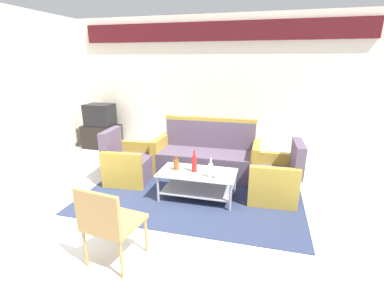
# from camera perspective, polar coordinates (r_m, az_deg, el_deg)

# --- Properties ---
(ground_plane) EXTENTS (14.00, 14.00, 0.00)m
(ground_plane) POSITION_cam_1_polar(r_m,az_deg,el_deg) (3.72, -4.11, -12.91)
(ground_plane) COLOR white
(wall_back) EXTENTS (6.52, 0.19, 2.80)m
(wall_back) POSITION_cam_1_polar(r_m,az_deg,el_deg) (6.16, 4.98, 14.07)
(wall_back) COLOR silver
(wall_back) RESTS_ON ground
(rug) EXTENTS (3.17, 2.28, 0.01)m
(rug) POSITION_cam_1_polar(r_m,az_deg,el_deg) (4.39, 0.47, -7.63)
(rug) COLOR #2D3856
(rug) RESTS_ON ground
(couch) EXTENTS (1.80, 0.75, 0.96)m
(couch) POSITION_cam_1_polar(r_m,az_deg,el_deg) (4.94, 2.98, -0.74)
(couch) COLOR #5B4C60
(couch) RESTS_ON rug
(armchair_left) EXTENTS (0.75, 0.80, 0.85)m
(armchair_left) POSITION_cam_1_polar(r_m,az_deg,el_deg) (4.80, -12.81, -2.10)
(armchair_left) COLOR #5B4C60
(armchair_left) RESTS_ON rug
(armchair_right) EXTENTS (0.73, 0.79, 0.85)m
(armchair_right) POSITION_cam_1_polar(r_m,az_deg,el_deg) (4.27, 16.39, -5.06)
(armchair_right) COLOR #5B4C60
(armchair_right) RESTS_ON rug
(coffee_table) EXTENTS (1.10, 0.60, 0.40)m
(coffee_table) POSITION_cam_1_polar(r_m,az_deg,el_deg) (4.09, 1.12, -5.57)
(coffee_table) COLOR silver
(coffee_table) RESTS_ON rug
(bottle_brown) EXTENTS (0.08, 0.08, 0.22)m
(bottle_brown) POSITION_cam_1_polar(r_m,az_deg,el_deg) (4.09, -3.23, -2.19)
(bottle_brown) COLOR brown
(bottle_brown) RESTS_ON coffee_table
(bottle_clear) EXTENTS (0.06, 0.06, 0.28)m
(bottle_clear) POSITION_cam_1_polar(r_m,az_deg,el_deg) (3.83, 3.78, -3.32)
(bottle_clear) COLOR silver
(bottle_clear) RESTS_ON coffee_table
(bottle_red) EXTENTS (0.07, 0.07, 0.32)m
(bottle_red) POSITION_cam_1_polar(r_m,az_deg,el_deg) (4.01, 0.45, -2.05)
(bottle_red) COLOR red
(bottle_red) RESTS_ON coffee_table
(cup) EXTENTS (0.08, 0.08, 0.10)m
(cup) POSITION_cam_1_polar(r_m,az_deg,el_deg) (3.82, 5.16, -4.32)
(cup) COLOR silver
(cup) RESTS_ON coffee_table
(tv_stand) EXTENTS (0.80, 0.50, 0.52)m
(tv_stand) POSITION_cam_1_polar(r_m,az_deg,el_deg) (6.83, -17.71, 3.32)
(tv_stand) COLOR black
(tv_stand) RESTS_ON ground
(television) EXTENTS (0.61, 0.46, 0.48)m
(television) POSITION_cam_1_polar(r_m,az_deg,el_deg) (6.72, -18.11, 7.44)
(television) COLOR black
(television) RESTS_ON tv_stand
(wicker_chair) EXTENTS (0.54, 0.54, 0.84)m
(wicker_chair) POSITION_cam_1_polar(r_m,az_deg,el_deg) (2.84, -16.59, -12.80)
(wicker_chair) COLOR #AD844C
(wicker_chair) RESTS_ON ground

